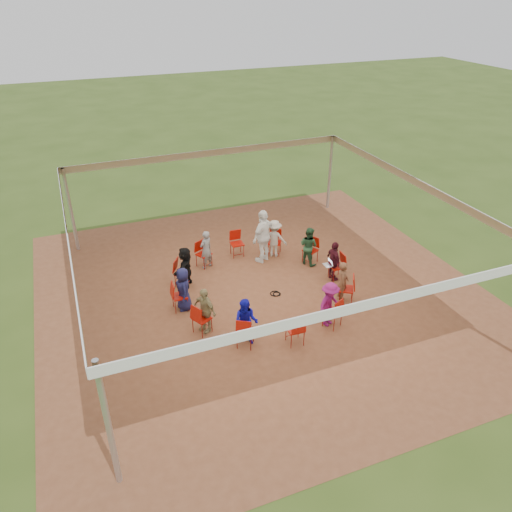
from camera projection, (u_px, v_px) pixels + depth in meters
name	position (u px, v px, depth m)	size (l,w,h in m)	color
ground	(262.00, 293.00, 15.24)	(80.00, 80.00, 0.00)	#314816
dirt_patch	(262.00, 293.00, 15.23)	(13.00, 13.00, 0.00)	brown
tent	(263.00, 223.00, 14.08)	(10.33, 10.33, 3.00)	#B2B2B7
chair_0	(337.00, 267.00, 15.75)	(0.42, 0.44, 0.90)	#A31105
chair_1	(310.00, 250.00, 16.68)	(0.42, 0.44, 0.90)	#A31105
chair_2	(275.00, 243.00, 17.17)	(0.42, 0.44, 0.90)	#A31105
chair_3	(237.00, 244.00, 17.08)	(0.42, 0.44, 0.90)	#A31105
chair_4	(204.00, 254.00, 16.44)	(0.42, 0.44, 0.90)	#A31105
chair_5	(182.00, 273.00, 15.42)	(0.42, 0.44, 0.90)	#A31105
chair_6	(180.00, 296.00, 14.29)	(0.42, 0.44, 0.90)	#A31105
chair_7	(202.00, 319.00, 13.35)	(0.42, 0.44, 0.90)	#A31105
chair_8	(245.00, 332.00, 12.86)	(0.42, 0.44, 0.90)	#A31105
chair_9	(295.00, 329.00, 12.95)	(0.42, 0.44, 0.90)	#A31105
chair_10	(333.00, 313.00, 13.59)	(0.42, 0.44, 0.90)	#A31105
chair_11	(346.00, 289.00, 14.61)	(0.42, 0.44, 0.90)	#A31105
person_seated_0	(334.00, 261.00, 15.60)	(0.78, 0.40, 1.33)	#41101A
person_seated_1	(309.00, 246.00, 16.49)	(0.64, 0.37, 1.33)	#22472A
person_seated_2	(274.00, 238.00, 16.96)	(0.86, 0.42, 1.33)	#AEA798
person_seated_3	(206.00, 250.00, 16.27)	(0.48, 0.32, 1.33)	slate
person_seated_4	(185.00, 267.00, 15.29)	(1.23, 0.46, 1.33)	black
person_seated_5	(183.00, 289.00, 14.22)	(0.65, 0.36, 1.33)	#16173D
person_seated_6	(205.00, 310.00, 13.33)	(0.78, 0.40, 1.33)	#96895A
person_seated_7	(246.00, 322.00, 12.86)	(0.64, 0.37, 1.33)	#1111A7
person_seated_8	(330.00, 304.00, 13.55)	(0.86, 0.42, 1.33)	#7D145B
person_seated_9	(343.00, 282.00, 14.53)	(0.48, 0.32, 1.33)	brown
standing_person	(264.00, 236.00, 16.53)	(1.09, 0.56, 1.86)	white
cable_coil	(276.00, 294.00, 15.17)	(0.33, 0.33, 0.03)	black
laptop	(329.00, 263.00, 15.58)	(0.25, 0.31, 0.21)	#B7B7BC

